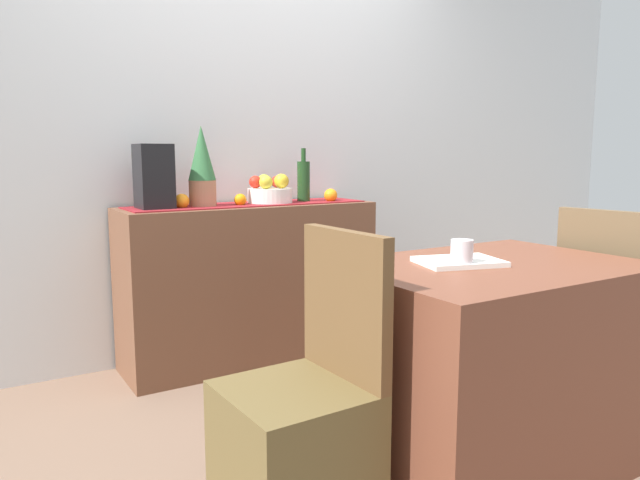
{
  "coord_description": "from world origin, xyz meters",
  "views": [
    {
      "loc": [
        -1.45,
        -1.98,
        1.12
      ],
      "look_at": [
        -0.01,
        0.35,
        0.73
      ],
      "focal_mm": 33.35,
      "sensor_mm": 36.0,
      "label": 1
    }
  ],
  "objects_px": {
    "fruit_bowl": "(270,195)",
    "potted_plant": "(202,166)",
    "dining_table": "(488,363)",
    "chair_by_corner": "(616,353)",
    "open_book": "(459,262)",
    "coffee_maker": "(154,177)",
    "wine_bottle": "(304,181)",
    "coffee_cup": "(462,254)",
    "chair_near_window": "(300,446)",
    "sideboard_console": "(251,283)"
  },
  "relations": [
    {
      "from": "potted_plant",
      "to": "dining_table",
      "type": "relative_size",
      "value": 0.39
    },
    {
      "from": "wine_bottle",
      "to": "dining_table",
      "type": "bearing_deg",
      "value": -92.87
    },
    {
      "from": "open_book",
      "to": "chair_by_corner",
      "type": "height_order",
      "value": "chair_by_corner"
    },
    {
      "from": "sideboard_console",
      "to": "coffee_cup",
      "type": "bearing_deg",
      "value": -85.63
    },
    {
      "from": "coffee_cup",
      "to": "chair_by_corner",
      "type": "distance_m",
      "value": 1.08
    },
    {
      "from": "coffee_maker",
      "to": "chair_by_corner",
      "type": "bearing_deg",
      "value": -43.16
    },
    {
      "from": "chair_near_window",
      "to": "sideboard_console",
      "type": "bearing_deg",
      "value": 70.16
    },
    {
      "from": "open_book",
      "to": "wine_bottle",
      "type": "bearing_deg",
      "value": 98.37
    },
    {
      "from": "fruit_bowl",
      "to": "coffee_maker",
      "type": "height_order",
      "value": "coffee_maker"
    },
    {
      "from": "coffee_maker",
      "to": "open_book",
      "type": "xyz_separation_m",
      "value": [
        0.66,
        -1.41,
        -0.26
      ]
    },
    {
      "from": "fruit_bowl",
      "to": "wine_bottle",
      "type": "distance_m",
      "value": 0.22
    },
    {
      "from": "open_book",
      "to": "coffee_maker",
      "type": "bearing_deg",
      "value": 130.91
    },
    {
      "from": "dining_table",
      "to": "coffee_cup",
      "type": "distance_m",
      "value": 0.44
    },
    {
      "from": "potted_plant",
      "to": "dining_table",
      "type": "xyz_separation_m",
      "value": [
        0.52,
        -1.46,
        -0.69
      ]
    },
    {
      "from": "wine_bottle",
      "to": "potted_plant",
      "type": "bearing_deg",
      "value": 180.0
    },
    {
      "from": "potted_plant",
      "to": "open_book",
      "type": "height_order",
      "value": "potted_plant"
    },
    {
      "from": "sideboard_console",
      "to": "wine_bottle",
      "type": "xyz_separation_m",
      "value": [
        0.34,
        -0.0,
        0.55
      ]
    },
    {
      "from": "coffee_maker",
      "to": "dining_table",
      "type": "distance_m",
      "value": 1.77
    },
    {
      "from": "fruit_bowl",
      "to": "open_book",
      "type": "distance_m",
      "value": 1.42
    },
    {
      "from": "potted_plant",
      "to": "coffee_maker",
      "type": "bearing_deg",
      "value": -180.0
    },
    {
      "from": "open_book",
      "to": "chair_by_corner",
      "type": "distance_m",
      "value": 1.03
    },
    {
      "from": "coffee_maker",
      "to": "chair_by_corner",
      "type": "xyz_separation_m",
      "value": [
        1.56,
        -1.46,
        -0.75
      ]
    },
    {
      "from": "potted_plant",
      "to": "chair_by_corner",
      "type": "relative_size",
      "value": 0.46
    },
    {
      "from": "dining_table",
      "to": "coffee_cup",
      "type": "xyz_separation_m",
      "value": [
        -0.15,
        0.0,
        0.42
      ]
    },
    {
      "from": "open_book",
      "to": "fruit_bowl",
      "type": "bearing_deg",
      "value": 106.93
    },
    {
      "from": "potted_plant",
      "to": "sideboard_console",
      "type": "bearing_deg",
      "value": -0.0
    },
    {
      "from": "sideboard_console",
      "to": "chair_by_corner",
      "type": "relative_size",
      "value": 1.53
    },
    {
      "from": "coffee_maker",
      "to": "open_book",
      "type": "distance_m",
      "value": 1.58
    },
    {
      "from": "potted_plant",
      "to": "open_book",
      "type": "relative_size",
      "value": 1.47
    },
    {
      "from": "fruit_bowl",
      "to": "coffee_maker",
      "type": "relative_size",
      "value": 0.77
    },
    {
      "from": "fruit_bowl",
      "to": "coffee_maker",
      "type": "xyz_separation_m",
      "value": [
        -0.63,
        0.0,
        0.11
      ]
    },
    {
      "from": "sideboard_console",
      "to": "fruit_bowl",
      "type": "relative_size",
      "value": 5.66
    },
    {
      "from": "coffee_maker",
      "to": "chair_by_corner",
      "type": "distance_m",
      "value": 2.27
    },
    {
      "from": "sideboard_console",
      "to": "potted_plant",
      "type": "xyz_separation_m",
      "value": [
        -0.26,
        0.0,
        0.63
      ]
    },
    {
      "from": "fruit_bowl",
      "to": "sideboard_console",
      "type": "bearing_deg",
      "value": 180.0
    },
    {
      "from": "fruit_bowl",
      "to": "open_book",
      "type": "bearing_deg",
      "value": -88.97
    },
    {
      "from": "coffee_maker",
      "to": "chair_near_window",
      "type": "distance_m",
      "value": 1.64
    },
    {
      "from": "dining_table",
      "to": "chair_near_window",
      "type": "xyz_separation_m",
      "value": [
        -0.79,
        0.0,
        -0.1
      ]
    },
    {
      "from": "wine_bottle",
      "to": "chair_near_window",
      "type": "relative_size",
      "value": 0.34
    },
    {
      "from": "potted_plant",
      "to": "dining_table",
      "type": "height_order",
      "value": "potted_plant"
    },
    {
      "from": "coffee_cup",
      "to": "chair_near_window",
      "type": "height_order",
      "value": "chair_near_window"
    },
    {
      "from": "wine_bottle",
      "to": "open_book",
      "type": "distance_m",
      "value": 1.44
    },
    {
      "from": "sideboard_console",
      "to": "potted_plant",
      "type": "height_order",
      "value": "potted_plant"
    },
    {
      "from": "open_book",
      "to": "chair_near_window",
      "type": "xyz_separation_m",
      "value": [
        -0.68,
        -0.05,
        -0.48
      ]
    },
    {
      "from": "chair_near_window",
      "to": "open_book",
      "type": "bearing_deg",
      "value": 4.31
    },
    {
      "from": "potted_plant",
      "to": "coffee_cup",
      "type": "bearing_deg",
      "value": -75.69
    },
    {
      "from": "coffee_maker",
      "to": "chair_near_window",
      "type": "xyz_separation_m",
      "value": [
        -0.02,
        -1.46,
        -0.75
      ]
    },
    {
      "from": "dining_table",
      "to": "chair_by_corner",
      "type": "bearing_deg",
      "value": -0.17
    },
    {
      "from": "chair_near_window",
      "to": "chair_by_corner",
      "type": "distance_m",
      "value": 1.58
    },
    {
      "from": "fruit_bowl",
      "to": "potted_plant",
      "type": "xyz_separation_m",
      "value": [
        -0.39,
        0.0,
        0.16
      ]
    }
  ]
}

